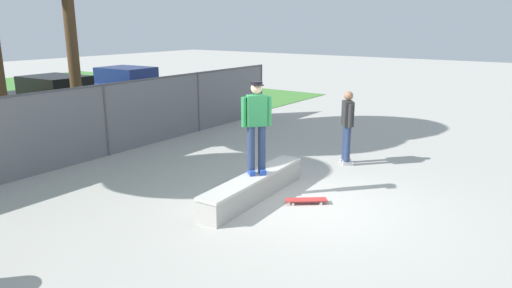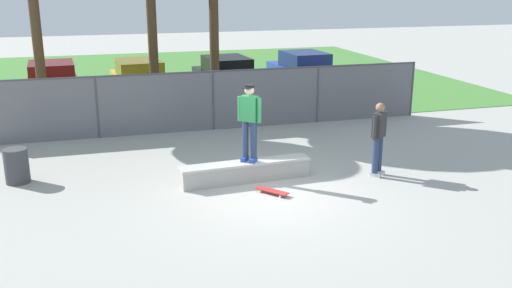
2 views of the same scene
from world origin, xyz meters
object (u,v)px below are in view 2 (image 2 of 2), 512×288
object	(u,v)px
bystander	(379,136)
car_yellow	(140,81)
concrete_ledge	(246,171)
trash_bin	(17,166)
skateboard	(272,191)
car_red	(53,84)
car_black	(226,77)
skateboarder	(249,119)
car_blue	(303,71)

from	to	relation	value
bystander	car_yellow	bearing A→B (deg)	114.76
concrete_ledge	trash_bin	distance (m)	5.40
skateboard	car_red	distance (m)	12.33
skateboard	car_black	distance (m)	10.95
car_red	car_yellow	world-z (taller)	same
car_black	bystander	distance (m)	10.41
car_red	bystander	bearing A→B (deg)	-53.18
car_black	skateboarder	bearing A→B (deg)	-100.05
car_black	trash_bin	world-z (taller)	car_black
concrete_ledge	skateboard	distance (m)	1.06
skateboard	bystander	world-z (taller)	bystander
car_black	trash_bin	distance (m)	10.99
concrete_ledge	trash_bin	xyz separation A→B (m)	(-5.21, 1.41, 0.17)
skateboarder	skateboard	world-z (taller)	skateboarder
concrete_ledge	car_blue	size ratio (longest dim) A/B	0.74
car_blue	trash_bin	xyz separation A→B (m)	(-10.62, -9.04, -0.42)
car_blue	car_yellow	bearing A→B (deg)	-175.41
skateboard	trash_bin	world-z (taller)	trash_bin
car_red	trash_bin	distance (m)	8.80
car_blue	bystander	bearing A→B (deg)	-101.42
skateboarder	car_yellow	bearing A→B (deg)	99.77
bystander	car_blue	bearing A→B (deg)	78.58
skateboard	car_blue	bearing A→B (deg)	66.14
concrete_ledge	bystander	xyz separation A→B (m)	(3.19, -0.50, 0.77)
concrete_ledge	bystander	size ratio (longest dim) A/B	1.75
bystander	concrete_ledge	bearing A→B (deg)	171.12
car_blue	trash_bin	world-z (taller)	car_blue
concrete_ledge	car_blue	distance (m)	11.78
concrete_ledge	car_red	xyz separation A→B (m)	(-4.80, 10.18, 0.60)
car_yellow	bystander	size ratio (longest dim) A/B	2.36
trash_bin	car_blue	bearing A→B (deg)	40.42
car_red	skateboarder	bearing A→B (deg)	-64.22
skateboarder	trash_bin	bearing A→B (deg)	165.41
car_red	concrete_ledge	bearing A→B (deg)	-64.75
car_black	skateboard	bearing A→B (deg)	-97.87
car_yellow	car_black	bearing A→B (deg)	-1.03
car_red	car_blue	distance (m)	10.21
car_blue	car_black	bearing A→B (deg)	-170.08
skateboarder	car_red	distance (m)	11.30
skateboarder	car_red	size ratio (longest dim) A/B	0.43
skateboarder	car_black	distance (m)	9.98
concrete_ledge	car_red	world-z (taller)	car_red
bystander	trash_bin	distance (m)	8.64
skateboarder	trash_bin	size ratio (longest dim) A/B	2.21
skateboarder	car_yellow	world-z (taller)	skateboarder
trash_bin	skateboarder	bearing A→B (deg)	-14.59
skateboarder	car_blue	xyz separation A→B (m)	(5.30, 10.43, -0.67)
concrete_ledge	bystander	world-z (taller)	bystander
concrete_ledge	skateboarder	bearing A→B (deg)	12.05
concrete_ledge	car_black	xyz separation A→B (m)	(1.84, 9.82, 0.60)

